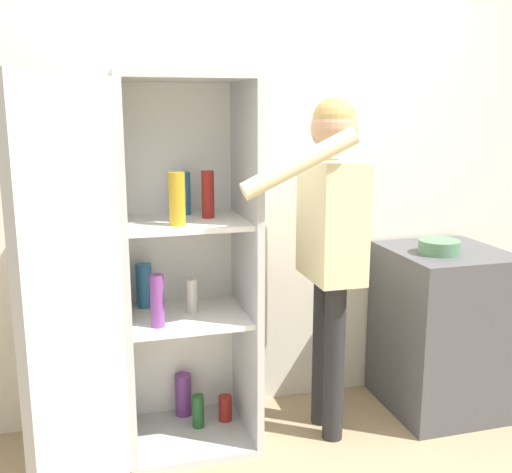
{
  "coord_description": "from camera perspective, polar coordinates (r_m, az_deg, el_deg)",
  "views": [
    {
      "loc": [
        -0.83,
        -2.14,
        1.67
      ],
      "look_at": [
        -0.04,
        0.65,
        1.04
      ],
      "focal_mm": 42.0,
      "sensor_mm": 36.0,
      "label": 1
    }
  ],
  "objects": [
    {
      "name": "wall_back",
      "position": [
        3.25,
        -0.84,
        5.22
      ],
      "size": [
        7.0,
        0.06,
        2.55
      ],
      "color": "silver",
      "rests_on": "ground_plane"
    },
    {
      "name": "bowl",
      "position": [
        3.31,
        17.03,
        -0.94
      ],
      "size": [
        0.22,
        0.22,
        0.07
      ],
      "color": "#517F5B",
      "rests_on": "counter"
    },
    {
      "name": "person",
      "position": [
        2.96,
        7.05,
        1.2
      ],
      "size": [
        0.64,
        0.54,
        1.72
      ],
      "color": "#262628",
      "rests_on": "ground_plane"
    },
    {
      "name": "refrigerator",
      "position": [
        2.84,
        -8.94,
        -3.61
      ],
      "size": [
        1.02,
        1.09,
        1.83
      ],
      "color": "#B7BABC",
      "rests_on": "ground_plane"
    },
    {
      "name": "counter",
      "position": [
        3.54,
        17.3,
        -8.46
      ],
      "size": [
        0.6,
        0.63,
        0.91
      ],
      "color": "#4C4C51",
      "rests_on": "ground_plane"
    }
  ]
}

